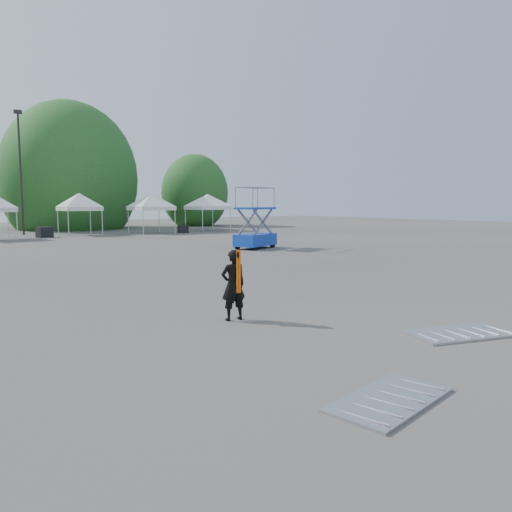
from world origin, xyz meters
TOP-DOWN VIEW (x-y plane):
  - ground at (0.00, 0.00)m, footprint 120.00×120.00m
  - light_pole_east at (3.00, 32.00)m, footprint 0.60×0.25m
  - tree_mid_e at (9.00, 39.00)m, footprint 5.12×5.12m
  - tree_far_e at (22.00, 37.00)m, footprint 3.84×3.84m
  - tent_f at (6.50, 28.91)m, footprint 4.01×4.01m
  - tent_g at (12.02, 27.49)m, footprint 4.36×4.36m
  - tent_h at (17.68, 27.57)m, footprint 4.50×4.50m
  - man at (-0.56, -2.19)m, footprint 0.63×0.46m
  - scissor_lift at (10.40, 11.13)m, footprint 2.95×2.18m
  - barrier_left at (-1.56, -7.17)m, footprint 1.99×1.21m
  - barrier_mid at (2.31, -5.93)m, footprint 2.35×1.70m
  - crate_mid at (3.44, 27.65)m, footprint 1.17×1.01m
  - crate_east at (14.25, 26.09)m, footprint 0.94×0.80m

SIDE VIEW (x-z plane):
  - ground at x=0.00m, z-range 0.00..0.00m
  - barrier_left at x=-1.56m, z-range 0.00..0.06m
  - barrier_mid at x=2.31m, z-range 0.00..0.07m
  - crate_east at x=14.25m, z-range 0.00..0.63m
  - crate_mid at x=3.44m, z-range 0.00..0.78m
  - man at x=-0.56m, z-range 0.00..1.58m
  - scissor_lift at x=10.40m, z-range 0.01..3.44m
  - tent_f at x=6.50m, z-range 1.12..5.00m
  - tent_g at x=12.02m, z-range 1.12..5.00m
  - tent_h at x=17.68m, z-range 1.12..5.00m
  - tree_far_e at x=22.00m, z-range 0.70..6.55m
  - tree_mid_e at x=9.00m, z-range 0.94..8.74m
  - light_pole_east at x=3.00m, z-range 0.62..10.42m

